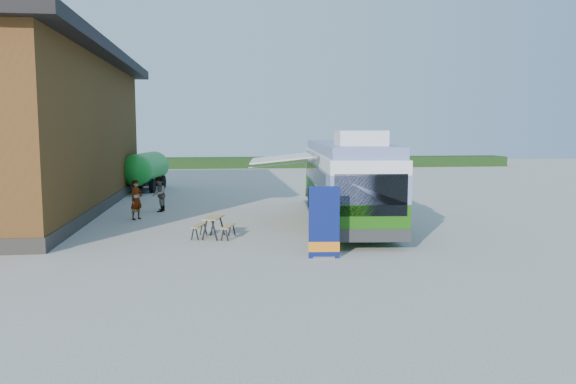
{
  "coord_description": "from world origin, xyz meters",
  "views": [
    {
      "loc": [
        -1.19,
        -17.5,
        3.77
      ],
      "look_at": [
        1.39,
        3.51,
        1.4
      ],
      "focal_mm": 35.0,
      "sensor_mm": 36.0,
      "label": 1
    }
  ],
  "objects": [
    {
      "name": "barn",
      "position": [
        -10.5,
        10.0,
        3.59
      ],
      "size": [
        9.6,
        21.2,
        7.5
      ],
      "color": "brown",
      "rests_on": "ground"
    },
    {
      "name": "hedge",
      "position": [
        8.0,
        38.0,
        0.5
      ],
      "size": [
        40.0,
        3.0,
        1.0
      ],
      "primitive_type": "cube",
      "color": "#264419",
      "rests_on": "ground"
    },
    {
      "name": "person_b",
      "position": [
        -3.97,
        8.58,
        0.81
      ],
      "size": [
        0.69,
        0.84,
        1.62
      ],
      "primitive_type": "imported",
      "rotation": [
        0.0,
        0.0,
        -1.67
      ],
      "color": "#999999",
      "rests_on": "ground"
    },
    {
      "name": "person_a",
      "position": [
        -4.66,
        6.4,
        0.84
      ],
      "size": [
        0.69,
        0.73,
        1.67
      ],
      "primitive_type": "imported",
      "rotation": [
        0.0,
        0.0,
        0.92
      ],
      "color": "#999999",
      "rests_on": "ground"
    },
    {
      "name": "ground",
      "position": [
        0.0,
        0.0,
        0.0
      ],
      "size": [
        100.0,
        100.0,
        0.0
      ],
      "primitive_type": "plane",
      "color": "#BCB7AD",
      "rests_on": "ground"
    },
    {
      "name": "bus",
      "position": [
        3.97,
        5.03,
        1.78
      ],
      "size": [
        3.69,
        12.32,
        3.73
      ],
      "rotation": [
        0.0,
        0.0,
        -0.09
      ],
      "color": "#226911",
      "rests_on": "ground"
    },
    {
      "name": "picnic_table",
      "position": [
        -1.41,
        1.94,
        0.55
      ],
      "size": [
        1.56,
        1.46,
        0.74
      ],
      "rotation": [
        0.0,
        0.0,
        -0.28
      ],
      "color": "tan",
      "rests_on": "ground"
    },
    {
      "name": "awning",
      "position": [
        1.49,
        4.9,
        2.72
      ],
      "size": [
        2.89,
        4.25,
        0.51
      ],
      "rotation": [
        0.0,
        0.0,
        -0.09
      ],
      "color": "white",
      "rests_on": "ground"
    },
    {
      "name": "slurry_tanker",
      "position": [
        -5.7,
        17.81,
        1.34
      ],
      "size": [
        2.46,
        6.29,
        2.34
      ],
      "rotation": [
        0.0,
        0.0,
        -0.14
      ],
      "color": "#1A9228",
      "rests_on": "ground"
    },
    {
      "name": "banner",
      "position": [
        1.83,
        -1.6,
        0.87
      ],
      "size": [
        0.93,
        0.24,
        2.13
      ],
      "rotation": [
        0.0,
        0.0,
        -0.09
      ],
      "color": "#0B1758",
      "rests_on": "ground"
    }
  ]
}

